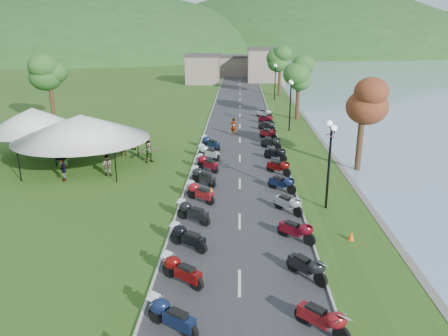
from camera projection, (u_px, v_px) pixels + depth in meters
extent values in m
cube|color=#313134|center=(240.00, 126.00, 46.45)|extent=(7.00, 120.00, 0.02)
cube|color=gray|center=(230.00, 66.00, 88.56)|extent=(18.00, 16.00, 5.00)
imported|color=slate|center=(124.00, 156.00, 35.74)|extent=(0.88, 0.84, 1.94)
imported|color=slate|center=(108.00, 175.00, 31.02)|extent=(0.74, 0.41, 1.53)
imported|color=slate|center=(64.00, 181.00, 29.92)|extent=(0.97, 1.24, 1.79)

